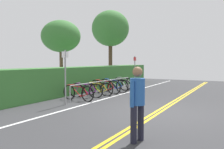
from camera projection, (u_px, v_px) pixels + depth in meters
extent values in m
cube|color=#353538|center=(157.00, 113.00, 8.20)|extent=(29.80, 12.06, 0.05)
cube|color=gold|center=(160.00, 112.00, 8.16)|extent=(26.82, 0.10, 0.00)
cube|color=gold|center=(155.00, 112.00, 8.24)|extent=(26.82, 0.10, 0.00)
cube|color=white|center=(84.00, 105.00, 9.63)|extent=(26.82, 0.12, 0.00)
cylinder|color=#9EA0A5|center=(70.00, 94.00, 10.19)|extent=(0.05, 0.05, 0.70)
cylinder|color=#9EA0A5|center=(89.00, 90.00, 11.51)|extent=(0.05, 0.05, 0.70)
cylinder|color=#9EA0A5|center=(105.00, 87.00, 12.82)|extent=(0.05, 0.05, 0.70)
cylinder|color=#9EA0A5|center=(117.00, 85.00, 14.13)|extent=(0.05, 0.05, 0.70)
cylinder|color=#9EA0A5|center=(128.00, 83.00, 15.45)|extent=(0.05, 0.05, 0.70)
cylinder|color=#9EA0A5|center=(105.00, 81.00, 12.80)|extent=(5.97, 0.04, 0.04)
torus|color=black|center=(69.00, 92.00, 10.97)|extent=(0.13, 0.71, 0.71)
torus|color=black|center=(88.00, 94.00, 10.37)|extent=(0.13, 0.71, 0.71)
cylinder|color=red|center=(76.00, 91.00, 10.74)|extent=(0.10, 0.62, 0.48)
cylinder|color=red|center=(77.00, 87.00, 10.69)|extent=(0.11, 0.74, 0.07)
cylinder|color=red|center=(82.00, 92.00, 10.53)|extent=(0.05, 0.18, 0.43)
cylinder|color=red|center=(84.00, 95.00, 10.48)|extent=(0.07, 0.39, 0.18)
cylinder|color=red|center=(85.00, 91.00, 10.42)|extent=(0.06, 0.27, 0.30)
cylinder|color=red|center=(70.00, 89.00, 10.93)|extent=(0.05, 0.15, 0.32)
cube|color=black|center=(83.00, 87.00, 10.48)|extent=(0.10, 0.21, 0.05)
cylinder|color=red|center=(71.00, 85.00, 10.89)|extent=(0.46, 0.07, 0.03)
torus|color=black|center=(77.00, 90.00, 11.59)|extent=(0.24, 0.71, 0.72)
torus|color=black|center=(96.00, 91.00, 11.36)|extent=(0.24, 0.71, 0.72)
cylinder|color=purple|center=(84.00, 89.00, 11.50)|extent=(0.18, 0.55, 0.49)
cylinder|color=purple|center=(85.00, 84.00, 11.47)|extent=(0.20, 0.65, 0.07)
cylinder|color=purple|center=(90.00, 89.00, 11.42)|extent=(0.08, 0.17, 0.44)
cylinder|color=purple|center=(92.00, 92.00, 11.40)|extent=(0.12, 0.35, 0.18)
cylinder|color=purple|center=(94.00, 88.00, 11.38)|extent=(0.10, 0.24, 0.31)
cylinder|color=purple|center=(77.00, 87.00, 11.57)|extent=(0.07, 0.14, 0.33)
cube|color=black|center=(91.00, 84.00, 11.39)|extent=(0.13, 0.21, 0.05)
cylinder|color=purple|center=(78.00, 83.00, 11.54)|extent=(0.45, 0.14, 0.03)
torus|color=black|center=(90.00, 89.00, 12.30)|extent=(0.13, 0.70, 0.70)
torus|color=black|center=(107.00, 90.00, 11.94)|extent=(0.13, 0.70, 0.70)
cylinder|color=yellow|center=(96.00, 88.00, 12.16)|extent=(0.09, 0.55, 0.48)
cylinder|color=yellow|center=(97.00, 84.00, 12.13)|extent=(0.10, 0.65, 0.07)
cylinder|color=yellow|center=(102.00, 88.00, 12.04)|extent=(0.05, 0.16, 0.43)
cylinder|color=yellow|center=(104.00, 91.00, 12.01)|extent=(0.07, 0.35, 0.18)
cylinder|color=yellow|center=(105.00, 87.00, 11.97)|extent=(0.06, 0.24, 0.29)
cylinder|color=yellow|center=(90.00, 86.00, 12.27)|extent=(0.05, 0.13, 0.32)
cube|color=black|center=(103.00, 84.00, 12.00)|extent=(0.10, 0.21, 0.05)
cylinder|color=yellow|center=(91.00, 82.00, 12.24)|extent=(0.46, 0.08, 0.03)
torus|color=black|center=(96.00, 87.00, 13.06)|extent=(0.11, 0.78, 0.77)
torus|color=black|center=(114.00, 88.00, 12.63)|extent=(0.11, 0.78, 0.77)
cylinder|color=red|center=(103.00, 85.00, 12.89)|extent=(0.08, 0.61, 0.53)
cylinder|color=red|center=(104.00, 81.00, 12.85)|extent=(0.09, 0.72, 0.07)
cylinder|color=red|center=(109.00, 86.00, 12.75)|extent=(0.05, 0.17, 0.48)
cylinder|color=red|center=(111.00, 89.00, 12.71)|extent=(0.06, 0.39, 0.19)
cylinder|color=red|center=(112.00, 85.00, 12.67)|extent=(0.06, 0.26, 0.33)
cylinder|color=red|center=(97.00, 84.00, 13.03)|extent=(0.05, 0.14, 0.35)
cube|color=black|center=(110.00, 81.00, 12.71)|extent=(0.09, 0.21, 0.05)
cylinder|color=red|center=(98.00, 80.00, 13.00)|extent=(0.46, 0.06, 0.03)
torus|color=black|center=(105.00, 85.00, 13.79)|extent=(0.06, 0.78, 0.78)
torus|color=black|center=(122.00, 86.00, 13.27)|extent=(0.06, 0.78, 0.78)
cylinder|color=#1947B7|center=(111.00, 84.00, 13.59)|extent=(0.04, 0.62, 0.53)
cylinder|color=#1947B7|center=(112.00, 80.00, 13.54)|extent=(0.04, 0.75, 0.07)
cylinder|color=#1947B7|center=(117.00, 85.00, 13.42)|extent=(0.04, 0.18, 0.48)
cylinder|color=#1947B7|center=(119.00, 88.00, 13.37)|extent=(0.04, 0.40, 0.20)
cylinder|color=#1947B7|center=(120.00, 83.00, 13.32)|extent=(0.04, 0.27, 0.33)
cylinder|color=#1947B7|center=(106.00, 82.00, 13.75)|extent=(0.04, 0.14, 0.35)
cube|color=black|center=(118.00, 80.00, 13.37)|extent=(0.08, 0.20, 0.05)
cylinder|color=#1947B7|center=(107.00, 79.00, 13.72)|extent=(0.46, 0.03, 0.03)
torus|color=black|center=(108.00, 85.00, 14.39)|extent=(0.25, 0.65, 0.66)
torus|color=black|center=(126.00, 86.00, 14.20)|extent=(0.25, 0.65, 0.66)
cylinder|color=white|center=(115.00, 84.00, 14.32)|extent=(0.21, 0.58, 0.45)
cylinder|color=white|center=(116.00, 81.00, 14.29)|extent=(0.25, 0.69, 0.07)
cylinder|color=white|center=(121.00, 84.00, 14.25)|extent=(0.08, 0.17, 0.40)
cylinder|color=white|center=(122.00, 87.00, 14.23)|extent=(0.15, 0.37, 0.17)
cylinder|color=white|center=(124.00, 83.00, 14.21)|extent=(0.11, 0.26, 0.28)
cylinder|color=white|center=(109.00, 83.00, 14.38)|extent=(0.08, 0.14, 0.30)
cube|color=black|center=(122.00, 81.00, 14.22)|extent=(0.14, 0.21, 0.05)
cylinder|color=white|center=(110.00, 80.00, 14.36)|extent=(0.45, 0.16, 0.03)
torus|color=black|center=(118.00, 83.00, 15.31)|extent=(0.18, 0.75, 0.75)
torus|color=black|center=(131.00, 84.00, 14.73)|extent=(0.18, 0.75, 0.75)
cylinder|color=silver|center=(123.00, 82.00, 15.09)|extent=(0.12, 0.55, 0.51)
cylinder|color=silver|center=(124.00, 79.00, 15.04)|extent=(0.14, 0.65, 0.07)
cylinder|color=silver|center=(127.00, 83.00, 14.89)|extent=(0.06, 0.16, 0.46)
cylinder|color=silver|center=(128.00, 85.00, 14.84)|extent=(0.09, 0.35, 0.19)
cylinder|color=silver|center=(129.00, 81.00, 14.79)|extent=(0.07, 0.24, 0.32)
cylinder|color=silver|center=(119.00, 81.00, 15.27)|extent=(0.06, 0.13, 0.34)
cube|color=black|center=(128.00, 79.00, 14.84)|extent=(0.11, 0.21, 0.05)
cylinder|color=silver|center=(119.00, 77.00, 15.23)|extent=(0.46, 0.10, 0.03)
cylinder|color=#1E1E2D|center=(134.00, 125.00, 5.08)|extent=(0.14, 0.14, 0.81)
cylinder|color=#1E1E2D|center=(141.00, 122.00, 5.28)|extent=(0.14, 0.14, 0.81)
cylinder|color=#2659A5|center=(137.00, 92.00, 5.14)|extent=(0.32, 0.32, 0.57)
sphere|color=#8C6647|center=(138.00, 72.00, 5.12)|extent=(0.22, 0.22, 0.22)
cylinder|color=#2659A5|center=(132.00, 94.00, 4.99)|extent=(0.09, 0.09, 0.55)
cylinder|color=#2659A5|center=(142.00, 92.00, 5.30)|extent=(0.09, 0.09, 0.55)
cylinder|color=gray|center=(65.00, 78.00, 9.54)|extent=(0.06, 0.06, 2.19)
cube|color=white|center=(65.00, 55.00, 9.49)|extent=(0.36, 0.05, 0.24)
cylinder|color=gray|center=(135.00, 72.00, 16.19)|extent=(0.06, 0.06, 2.09)
cube|color=red|center=(135.00, 59.00, 16.14)|extent=(0.36, 0.03, 0.24)
cube|color=#387533|center=(91.00, 78.00, 14.99)|extent=(14.97, 1.36, 1.42)
cylinder|color=brown|center=(61.00, 70.00, 15.29)|extent=(0.22, 0.22, 2.42)
ellipsoid|color=#387533|center=(61.00, 36.00, 15.17)|extent=(2.48, 2.48, 2.02)
cylinder|color=#473323|center=(110.00, 63.00, 20.34)|extent=(0.32, 0.32, 3.16)
ellipsoid|color=#387533|center=(110.00, 28.00, 20.18)|extent=(3.14, 3.14, 3.00)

